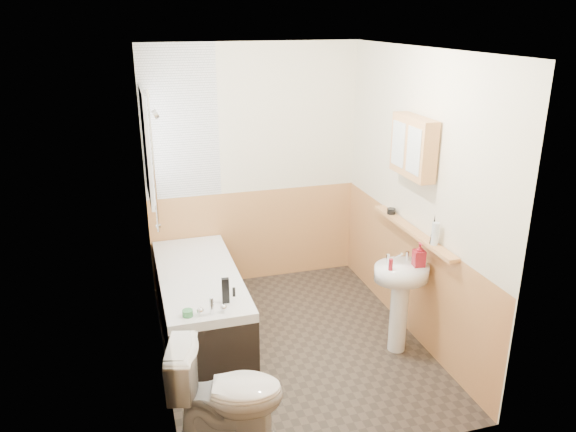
{
  "coord_description": "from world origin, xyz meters",
  "views": [
    {
      "loc": [
        -1.25,
        -4.08,
        2.74
      ],
      "look_at": [
        0.0,
        0.15,
        1.15
      ],
      "focal_mm": 35.0,
      "sensor_mm": 36.0,
      "label": 1
    }
  ],
  "objects_px": {
    "bathtub": "(200,299)",
    "toilet": "(227,394)",
    "sink": "(400,290)",
    "pine_shelf": "(412,231)",
    "medicine_cabinet": "(413,147)"
  },
  "relations": [
    {
      "from": "bathtub",
      "to": "medicine_cabinet",
      "type": "distance_m",
      "value": 2.32
    },
    {
      "from": "sink",
      "to": "medicine_cabinet",
      "type": "xyz_separation_m",
      "value": [
        0.17,
        0.28,
        1.15
      ]
    },
    {
      "from": "sink",
      "to": "medicine_cabinet",
      "type": "relative_size",
      "value": 1.64
    },
    {
      "from": "medicine_cabinet",
      "to": "toilet",
      "type": "bearing_deg",
      "value": -151.72
    },
    {
      "from": "toilet",
      "to": "medicine_cabinet",
      "type": "bearing_deg",
      "value": -47.43
    },
    {
      "from": "toilet",
      "to": "pine_shelf",
      "type": "xyz_separation_m",
      "value": [
        1.8,
        0.9,
        0.62
      ]
    },
    {
      "from": "toilet",
      "to": "sink",
      "type": "bearing_deg",
      "value": -52.82
    },
    {
      "from": "sink",
      "to": "pine_shelf",
      "type": "xyz_separation_m",
      "value": [
        0.2,
        0.23,
        0.43
      ]
    },
    {
      "from": "pine_shelf",
      "to": "toilet",
      "type": "bearing_deg",
      "value": -153.31
    },
    {
      "from": "bathtub",
      "to": "toilet",
      "type": "xyz_separation_m",
      "value": [
        -0.03,
        -1.52,
        0.08
      ]
    },
    {
      "from": "toilet",
      "to": "medicine_cabinet",
      "type": "distance_m",
      "value": 2.42
    },
    {
      "from": "bathtub",
      "to": "toilet",
      "type": "relative_size",
      "value": 2.28
    },
    {
      "from": "bathtub",
      "to": "toilet",
      "type": "height_order",
      "value": "toilet"
    },
    {
      "from": "bathtub",
      "to": "pine_shelf",
      "type": "relative_size",
      "value": 1.3
    },
    {
      "from": "toilet",
      "to": "medicine_cabinet",
      "type": "height_order",
      "value": "medicine_cabinet"
    }
  ]
}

